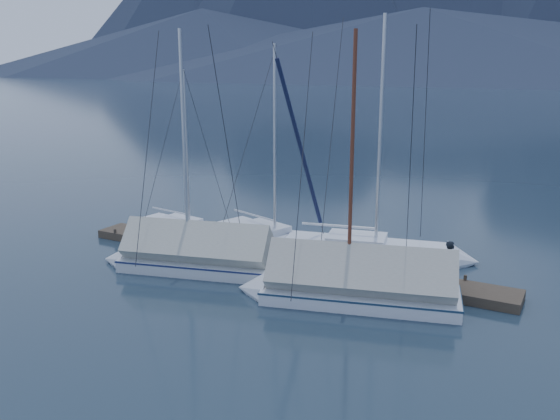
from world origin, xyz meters
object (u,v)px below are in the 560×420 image
(sailboat_open_mid, at_px, (283,243))
(person, at_px, (450,263))
(sailboat_open_left, at_px, (197,233))
(sailboat_covered_near, at_px, (343,286))
(sailboat_covered_far, at_px, (185,257))
(sailboat_open_right, at_px, (389,253))

(sailboat_open_mid, height_order, person, sailboat_open_mid)
(sailboat_open_left, distance_m, sailboat_open_mid, 4.30)
(sailboat_covered_near, relative_size, sailboat_covered_far, 0.99)
(sailboat_open_mid, xyz_separation_m, sailboat_covered_far, (-1.99, -4.26, 0.31))
(sailboat_open_right, bearing_deg, sailboat_covered_far, -142.46)
(sailboat_open_mid, bearing_deg, sailboat_covered_far, -115.04)
(sailboat_open_mid, xyz_separation_m, sailboat_open_right, (4.53, 0.75, 0.02))
(sailboat_covered_near, relative_size, person, 6.27)
(sailboat_covered_near, xyz_separation_m, sailboat_covered_far, (-6.56, 0.00, -0.01))
(sailboat_open_left, distance_m, sailboat_covered_near, 9.66)
(sailboat_open_left, height_order, person, sailboat_open_left)
(sailboat_covered_near, xyz_separation_m, person, (2.98, 2.22, 0.63))
(sailboat_open_mid, bearing_deg, sailboat_open_left, -174.65)
(sailboat_covered_near, bearing_deg, sailboat_covered_far, 179.99)
(sailboat_open_mid, relative_size, sailboat_covered_near, 0.96)
(sailboat_covered_far, xyz_separation_m, person, (9.54, 2.22, 0.64))
(sailboat_open_left, height_order, sailboat_covered_far, sailboat_covered_far)
(sailboat_open_right, bearing_deg, person, -42.59)
(person, bearing_deg, sailboat_open_left, 80.52)
(person, bearing_deg, sailboat_covered_far, 101.51)
(sailboat_open_mid, xyz_separation_m, sailboat_covered_near, (4.57, -4.26, 0.32))
(sailboat_open_left, distance_m, sailboat_open_right, 8.88)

